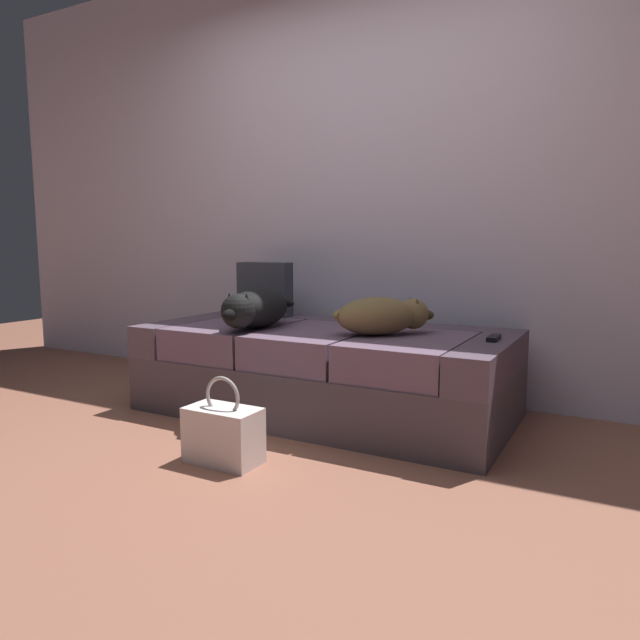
{
  "coord_description": "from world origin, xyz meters",
  "views": [
    {
      "loc": [
        1.48,
        -1.7,
        0.94
      ],
      "look_at": [
        0.0,
        1.01,
        0.53
      ],
      "focal_mm": 32.51,
      "sensor_mm": 36.0,
      "label": 1
    }
  ],
  "objects_px": {
    "couch": "(324,371)",
    "dog_tan": "(383,316)",
    "tv_remote": "(494,338)",
    "dog_dark": "(255,308)",
    "handbag": "(223,434)",
    "throw_pillow": "(265,289)"
  },
  "relations": [
    {
      "from": "couch",
      "to": "tv_remote",
      "type": "height_order",
      "value": "tv_remote"
    },
    {
      "from": "dog_tan",
      "to": "tv_remote",
      "type": "relative_size",
      "value": 3.18
    },
    {
      "from": "tv_remote",
      "to": "throw_pillow",
      "type": "distance_m",
      "value": 1.5
    },
    {
      "from": "dog_dark",
      "to": "dog_tan",
      "type": "height_order",
      "value": "dog_dark"
    },
    {
      "from": "couch",
      "to": "throw_pillow",
      "type": "xyz_separation_m",
      "value": [
        -0.57,
        0.27,
        0.41
      ]
    },
    {
      "from": "couch",
      "to": "dog_tan",
      "type": "relative_size",
      "value": 4.17
    },
    {
      "from": "tv_remote",
      "to": "dog_dark",
      "type": "bearing_deg",
      "value": -170.96
    },
    {
      "from": "tv_remote",
      "to": "handbag",
      "type": "relative_size",
      "value": 0.4
    },
    {
      "from": "couch",
      "to": "dog_dark",
      "type": "xyz_separation_m",
      "value": [
        -0.32,
        -0.19,
        0.35
      ]
    },
    {
      "from": "dog_dark",
      "to": "tv_remote",
      "type": "distance_m",
      "value": 1.25
    },
    {
      "from": "dog_tan",
      "to": "throw_pillow",
      "type": "xyz_separation_m",
      "value": [
        -0.94,
        0.33,
        0.07
      ]
    },
    {
      "from": "throw_pillow",
      "to": "dog_dark",
      "type": "bearing_deg",
      "value": -61.69
    },
    {
      "from": "couch",
      "to": "dog_dark",
      "type": "relative_size",
      "value": 3.1
    },
    {
      "from": "handbag",
      "to": "dog_tan",
      "type": "bearing_deg",
      "value": 63.39
    },
    {
      "from": "dog_tan",
      "to": "throw_pillow",
      "type": "distance_m",
      "value": 1.0
    },
    {
      "from": "couch",
      "to": "handbag",
      "type": "relative_size",
      "value": 5.26
    },
    {
      "from": "tv_remote",
      "to": "handbag",
      "type": "bearing_deg",
      "value": -137.55
    },
    {
      "from": "dog_dark",
      "to": "tv_remote",
      "type": "height_order",
      "value": "dog_dark"
    },
    {
      "from": "dog_dark",
      "to": "dog_tan",
      "type": "bearing_deg",
      "value": 10.59
    },
    {
      "from": "handbag",
      "to": "tv_remote",
      "type": "bearing_deg",
      "value": 43.91
    },
    {
      "from": "dog_dark",
      "to": "throw_pillow",
      "type": "distance_m",
      "value": 0.53
    },
    {
      "from": "handbag",
      "to": "dog_dark",
      "type": "bearing_deg",
      "value": 113.67
    }
  ]
}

